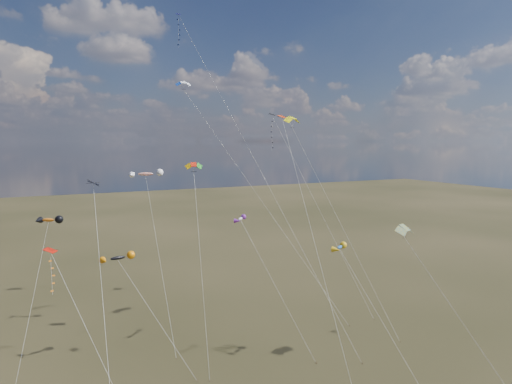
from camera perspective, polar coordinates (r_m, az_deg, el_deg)
name	(u,v)px	position (r m, az deg, el deg)	size (l,w,h in m)	color
diamond_black_high	(277,141)	(70.56, 2.70, 6.39)	(9.13, 15.55, 29.14)	black
diamond_navy_tall	(192,54)	(69.82, -7.98, 16.68)	(12.08, 29.98, 43.80)	#100E43
diamond_black_mid	(99,258)	(36.80, -18.99, -7.83)	(0.95, 12.11, 21.71)	black
diamond_red_low	(55,278)	(47.54, -23.85, -9.75)	(6.46, 10.07, 14.83)	red
diamond_orange_center	(304,202)	(45.16, 6.04, -1.23)	(1.06, 15.36, 27.60)	#EC3A0D
parafoil_yellow	(293,119)	(61.63, 4.61, 9.12)	(10.16, 13.41, 28.59)	#D9D30B
parafoil_blue_white	(184,84)	(71.67, -8.94, 13.20)	(17.54, 21.36, 34.30)	blue
parafoil_striped	(405,228)	(53.44, 18.15, -4.28)	(6.23, 11.27, 16.01)	#DDAE04
parafoil_tricolor	(194,166)	(57.49, -7.78, 3.29)	(3.79, 13.00, 22.52)	#D19604
novelty_black_orange	(118,258)	(53.81, -16.87, -7.92)	(8.08, 9.43, 12.37)	black
novelty_orange_black	(48,220)	(55.89, -24.53, -3.26)	(5.62, 8.78, 16.61)	#D06314
novelty_white_purple	(241,220)	(55.59, -1.87, -3.46)	(6.25, 10.42, 15.82)	white
novelty_redwhite_stripe	(146,174)	(61.74, -13.63, 2.15)	(4.23, 12.66, 21.12)	red
novelty_blue_yellow	(340,248)	(52.37, 10.48, -6.86)	(5.07, 9.68, 13.44)	blue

